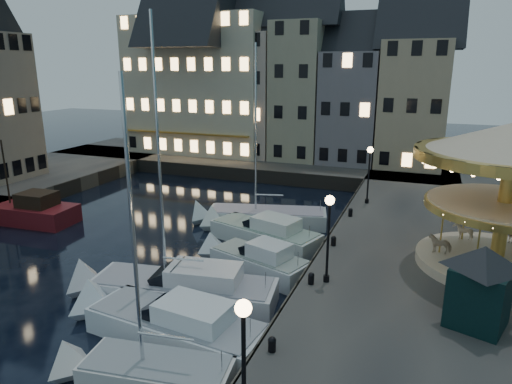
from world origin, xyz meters
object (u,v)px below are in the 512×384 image
at_px(streetlamp_c, 369,167).
at_px(motorboat_b, 169,324).
at_px(bollard_a, 272,344).
at_px(motorboat_a, 143,374).
at_px(ticket_kiosk, 482,272).
at_px(bollard_d, 350,212).
at_px(bollard_c, 334,240).
at_px(streetlamp_b, 329,226).
at_px(bollard_b, 311,278).
at_px(motorboat_c, 176,288).
at_px(motorboat_f, 259,217).
at_px(streetlamp_a, 244,352).
at_px(motorboat_e, 260,233).
at_px(motorboat_d, 254,261).
at_px(carousel, 510,168).
at_px(red_fishing_boat, 24,212).

xyz_separation_m(streetlamp_c, motorboat_b, (-5.52, -18.39, -3.37)).
bearing_deg(bollard_a, motorboat_a, -155.64).
bearing_deg(motorboat_a, ticket_kiosk, 30.04).
height_order(bollard_d, ticket_kiosk, ticket_kiosk).
relative_size(bollard_c, bollard_d, 1.00).
bearing_deg(streetlamp_b, bollard_c, 97.59).
distance_m(bollard_b, motorboat_b, 6.67).
distance_m(motorboat_c, motorboat_f, 11.80).
distance_m(streetlamp_a, motorboat_b, 8.24).
bearing_deg(motorboat_a, motorboat_e, 93.96).
height_order(streetlamp_b, bollard_a, streetlamp_b).
bearing_deg(bollard_a, motorboat_d, 115.29).
relative_size(bollard_c, carousel, 0.07).
relative_size(streetlamp_c, motorboat_d, 0.63).
bearing_deg(motorboat_c, streetlamp_b, 16.83).
height_order(bollard_c, carousel, carousel).
relative_size(motorboat_b, motorboat_f, 0.70).
xyz_separation_m(streetlamp_a, motorboat_d, (-4.54, 12.34, -3.38)).
bearing_deg(motorboat_f, streetlamp_b, -54.21).
bearing_deg(streetlamp_c, motorboat_e, -129.46).
height_order(bollard_b, carousel, carousel).
relative_size(bollard_a, motorboat_a, 0.05).
bearing_deg(carousel, bollard_d, 146.34).
xyz_separation_m(streetlamp_a, motorboat_a, (-4.75, 2.12, -3.48)).
xyz_separation_m(motorboat_c, red_fishing_boat, (-16.42, 6.29, 0.03)).
height_order(motorboat_c, motorboat_f, motorboat_c).
xyz_separation_m(bollard_b, motorboat_c, (-6.23, -1.57, -0.92)).
height_order(motorboat_a, red_fishing_boat, motorboat_a).
xyz_separation_m(streetlamp_b, motorboat_b, (-5.52, -4.89, -3.37)).
relative_size(streetlamp_b, red_fishing_boat, 0.50).
bearing_deg(bollard_a, motorboat_f, 112.18).
xyz_separation_m(streetlamp_c, bollard_c, (-0.60, -9.00, -2.41)).
relative_size(streetlamp_b, motorboat_a, 0.40).
relative_size(bollard_b, ticket_kiosk, 0.15).
relative_size(streetlamp_c, motorboat_f, 0.33).
height_order(bollard_c, motorboat_e, motorboat_e).
height_order(motorboat_b, motorboat_c, motorboat_c).
distance_m(streetlamp_a, motorboat_f, 21.22).
distance_m(bollard_b, ticket_kiosk, 7.14).
height_order(streetlamp_c, motorboat_f, motorboat_f).
bearing_deg(motorboat_e, bollard_b, -53.74).
distance_m(streetlamp_a, bollard_a, 4.71).
xyz_separation_m(streetlamp_b, motorboat_a, (-4.75, -7.88, -3.48)).
bearing_deg(red_fishing_boat, bollard_b, -11.77).
xyz_separation_m(bollard_d, motorboat_f, (-6.41, -0.27, -1.07)).
bearing_deg(carousel, motorboat_a, -134.66).
distance_m(bollard_a, carousel, 14.17).
height_order(motorboat_e, red_fishing_boat, red_fishing_boat).
distance_m(bollard_b, bollard_d, 10.50).
bearing_deg(carousel, bollard_b, -148.11).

